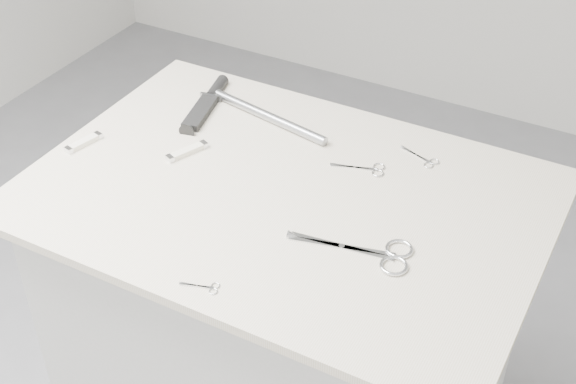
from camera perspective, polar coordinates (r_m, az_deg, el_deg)
The scene contains 10 objects.
plinth at distance 1.88m, azimuth -0.18°, elevation -11.47°, with size 0.90×0.60×0.90m, color #B2B2B0.
display_board at distance 1.57m, azimuth -0.21°, elevation -0.30°, with size 1.00×0.70×0.02m, color beige.
large_shears at distance 1.43m, azimuth 6.33°, elevation -4.36°, with size 0.23×0.10×0.01m.
embroidery_scissors_a at distance 1.63m, azimuth 5.67°, elevation 1.65°, with size 0.11×0.06×0.00m.
embroidery_scissors_b at distance 1.67m, azimuth 9.63°, elevation 2.31°, with size 0.09×0.05×0.00m.
tiny_scissors at distance 1.37m, azimuth -5.92°, elevation -6.75°, with size 0.07×0.04×0.00m.
sheathed_knife at distance 1.84m, azimuth -5.71°, elevation 6.44°, with size 0.08×0.22×0.03m.
pocket_knife_a at distance 1.68m, azimuth -7.19°, elevation 2.89°, with size 0.06×0.09×0.01m.
pocket_knife_b at distance 1.75m, azimuth -14.33°, elevation 3.43°, with size 0.04×0.09×0.01m.
metal_rail at distance 1.77m, azimuth -1.36°, elevation 5.38°, with size 0.02×0.02×0.31m, color #909398.
Camera 1 is at (0.60, -1.09, 1.87)m, focal length 50.00 mm.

